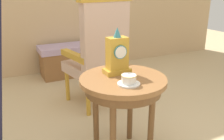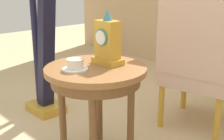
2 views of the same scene
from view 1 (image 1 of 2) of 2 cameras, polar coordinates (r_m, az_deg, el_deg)
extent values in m
cylinder|color=brown|center=(1.73, 2.57, -2.26)|extent=(0.61, 0.61, 0.03)
cylinder|color=brown|center=(1.75, 2.55, -3.87)|extent=(0.54, 0.54, 0.07)
cylinder|color=brown|center=(2.04, 4.21, -8.47)|extent=(0.04, 0.04, 0.60)
cylinder|color=brown|center=(1.93, -3.77, -10.27)|extent=(0.04, 0.04, 0.60)
cylinder|color=brown|center=(1.69, 0.22, -14.82)|extent=(0.04, 0.04, 0.60)
cylinder|color=brown|center=(1.82, 9.03, -12.35)|extent=(0.04, 0.04, 0.60)
cylinder|color=white|center=(1.60, 3.89, -3.17)|extent=(0.15, 0.15, 0.01)
cylinder|color=white|center=(1.59, 3.92, -2.07)|extent=(0.10, 0.10, 0.06)
torus|color=gold|center=(1.58, 3.94, -1.22)|extent=(0.10, 0.10, 0.00)
cube|color=gold|center=(1.79, 1.16, -0.21)|extent=(0.19, 0.11, 0.04)
cube|color=gold|center=(1.75, 1.19, 3.90)|extent=(0.14, 0.09, 0.23)
cylinder|color=teal|center=(1.71, 1.96, 4.15)|extent=(0.10, 0.01, 0.10)
cylinder|color=white|center=(1.70, 2.06, 4.10)|extent=(0.08, 0.00, 0.08)
cone|color=teal|center=(1.72, 1.22, 8.73)|extent=(0.06, 0.06, 0.07)
cube|color=#CCA893|center=(2.66, -4.17, 0.62)|extent=(0.61, 0.61, 0.11)
cube|color=#CCA893|center=(2.39, -1.46, 7.87)|extent=(0.53, 0.19, 0.64)
cube|color=gold|center=(2.74, -0.21, 4.82)|extent=(0.16, 0.47, 0.06)
cube|color=gold|center=(2.50, -8.68, 3.21)|extent=(0.16, 0.47, 0.06)
cylinder|color=gold|center=(3.02, -2.86, -1.69)|extent=(0.04, 0.04, 0.35)
cylinder|color=gold|center=(2.82, -10.28, -3.57)|extent=(0.04, 0.04, 0.35)
cylinder|color=gold|center=(2.69, 2.45, -4.31)|extent=(0.04, 0.04, 0.35)
cylinder|color=gold|center=(2.46, -5.53, -6.74)|extent=(0.04, 0.04, 0.35)
cube|color=#B299B7|center=(3.60, -8.05, 5.30)|extent=(1.09, 0.40, 0.08)
cube|color=brown|center=(3.66, -7.89, 1.95)|extent=(1.05, 0.38, 0.36)
camera|label=2|loc=(2.16, 57.49, 7.90)|focal=49.86mm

